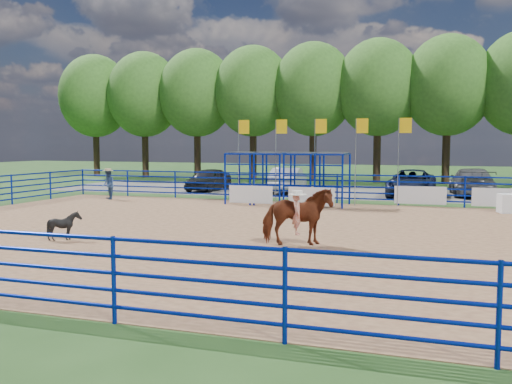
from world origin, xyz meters
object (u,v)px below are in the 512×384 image
Objects in this scene: car_a at (209,179)px; car_b at (288,180)px; car_c at (412,183)px; car_d at (471,182)px; horse_and_rider at (297,215)px; spectator_cowboy at (108,184)px; calf at (64,226)px.

car_b is (5.25, 0.02, 0.05)m from car_a.
car_a is 0.77× the size of car_c.
car_b is 0.85× the size of car_d.
car_c reaches higher than car_a.
spectator_cowboy is (-13.03, 9.95, -0.08)m from horse_and_rider.
calf is 23.67m from car_d.
spectator_cowboy reaches higher than car_a.
horse_and_rider is 2.44× the size of calf.
calf is 18.79m from car_a.
horse_and_rider is 16.40m from spectator_cowboy.
car_a is (-3.20, 18.52, 0.25)m from calf.
car_a reaches higher than calf.
car_a is at bearing 121.15° from horse_and_rider.
spectator_cowboy is 0.30× the size of car_c.
car_d is (15.71, 1.57, 0.08)m from car_a.
car_a is 12.51m from car_c.
car_d is at bearing 27.42° from car_c.
car_a is at bearing 68.85° from spectator_cowboy.
car_b is (7.98, 7.10, -0.07)m from spectator_cowboy.
calf is at bearing -78.19° from car_a.
calf is at bearing -62.57° from spectator_cowboy.
calf is at bearing -116.50° from car_c.
spectator_cowboy is 0.30× the size of car_d.
car_c is at bearing 1.68° from car_a.
car_d is at bearing 7.72° from car_a.
spectator_cowboy is at bearing 20.85° from car_d.
car_c is (15.25, 7.01, -0.08)m from spectator_cowboy.
horse_and_rider is 0.41× the size of car_d.
spectator_cowboy is at bearing -155.04° from car_c.
spectator_cowboy is at bearing 35.73° from car_b.
car_d reaches higher than calf.
car_d is at bearing 25.12° from spectator_cowboy.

